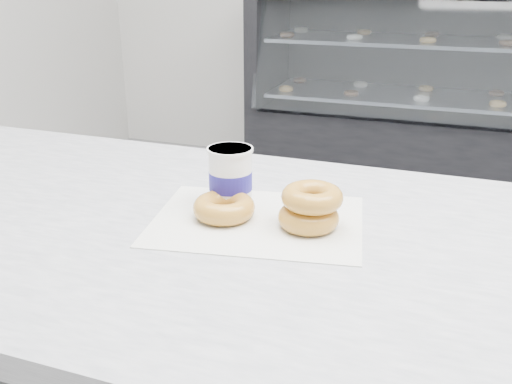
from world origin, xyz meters
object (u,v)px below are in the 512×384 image
Objects in this scene: donut_single at (224,207)px; donut_stack at (310,207)px; coffee_cup at (230,177)px; display_case at (457,114)px.

donut_stack is at bearing 4.74° from donut_single.
coffee_cup is at bearing 164.89° from donut_stack.
coffee_cup reaches higher than donut_single.
display_case is at bearing 82.88° from donut_single.
donut_single is at bearing -97.12° from display_case.
display_case reaches higher than donut_single.
display_case is at bearing 85.88° from donut_stack.
donut_stack is (0.14, 0.01, 0.02)m from donut_single.
donut_single is 0.06m from coffee_cup.
display_case reaches higher than coffee_cup.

